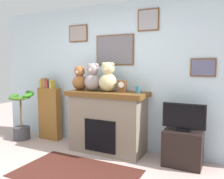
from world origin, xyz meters
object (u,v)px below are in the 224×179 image
object	(u,v)px
bookshelf	(50,111)
television	(184,118)
fireplace	(108,121)
teddy_bear_cream	(108,78)
mantel_clock	(122,86)
potted_plant	(22,120)
tv_stand	(183,148)
candle_jar	(138,90)
teddy_bear_grey	(93,78)
teddy_bear_tan	(80,79)

from	to	relation	value
bookshelf	television	xyz separation A→B (m)	(2.66, -0.10, 0.17)
fireplace	teddy_bear_cream	bearing A→B (deg)	-50.32
fireplace	mantel_clock	xyz separation A→B (m)	(0.28, -0.02, 0.62)
potted_plant	television	world-z (taller)	potted_plant
tv_stand	television	size ratio (longest dim) A/B	0.90
candle_jar	mantel_clock	size ratio (longest dim) A/B	0.57
tv_stand	teddy_bear_grey	bearing A→B (deg)	-179.92
television	teddy_bear_grey	xyz separation A→B (m)	(-1.56, -0.00, 0.54)
bookshelf	television	world-z (taller)	bookshelf
fireplace	television	xyz separation A→B (m)	(1.28, -0.02, 0.20)
teddy_bear_tan	mantel_clock	bearing A→B (deg)	-0.05
television	teddy_bear_cream	xyz separation A→B (m)	(-1.27, -0.00, 0.55)
candle_jar	mantel_clock	distance (m)	0.28
teddy_bear_tan	teddy_bear_cream	world-z (taller)	teddy_bear_cream
television	teddy_bear_cream	world-z (taller)	teddy_bear_cream
potted_plant	teddy_bear_grey	distance (m)	1.82
teddy_bear_cream	candle_jar	bearing A→B (deg)	0.07
teddy_bear_grey	teddy_bear_cream	distance (m)	0.30
bookshelf	fireplace	bearing A→B (deg)	-3.49
bookshelf	potted_plant	world-z (taller)	bookshelf
potted_plant	teddy_bear_grey	xyz separation A→B (m)	(1.59, 0.17, 0.88)
potted_plant	teddy_bear_cream	world-z (taller)	teddy_bear_cream
mantel_clock	teddy_bear_cream	xyz separation A→B (m)	(-0.27, 0.00, 0.13)
potted_plant	tv_stand	distance (m)	3.16
potted_plant	teddy_bear_tan	distance (m)	1.58
potted_plant	teddy_bear_grey	bearing A→B (deg)	5.94
tv_stand	television	bearing A→B (deg)	-90.00
television	fireplace	bearing A→B (deg)	179.21
potted_plant	candle_jar	bearing A→B (deg)	3.90
fireplace	bookshelf	distance (m)	1.38
teddy_bear_grey	potted_plant	bearing A→B (deg)	-174.06
bookshelf	mantel_clock	distance (m)	1.76
fireplace	teddy_bear_grey	world-z (taller)	teddy_bear_grey
television	candle_jar	bearing A→B (deg)	-179.99
teddy_bear_grey	television	bearing A→B (deg)	0.03
tv_stand	candle_jar	distance (m)	1.11
teddy_bear_tan	teddy_bear_grey	xyz separation A→B (m)	(0.28, -0.00, 0.02)
teddy_bear_cream	potted_plant	bearing A→B (deg)	-175.00
fireplace	candle_jar	distance (m)	0.81
fireplace	mantel_clock	distance (m)	0.68
tv_stand	candle_jar	size ratio (longest dim) A/B	4.94
fireplace	potted_plant	world-z (taller)	fireplace
television	mantel_clock	distance (m)	1.09
mantel_clock	teddy_bear_cream	size ratio (longest dim) A/B	0.40
fireplace	teddy_bear_tan	distance (m)	0.91
candle_jar	teddy_bear_grey	xyz separation A→B (m)	(-0.84, -0.00, 0.16)
candle_jar	mantel_clock	xyz separation A→B (m)	(-0.28, -0.00, 0.04)
television	teddy_bear_tan	distance (m)	1.91
tv_stand	teddy_bear_cream	world-z (taller)	teddy_bear_cream
teddy_bear_grey	teddy_bear_cream	size ratio (longest dim) A/B	0.97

